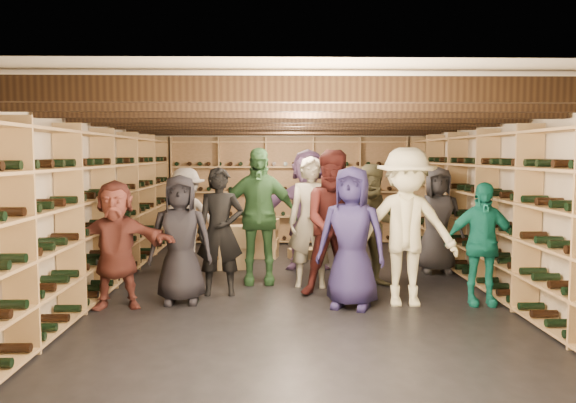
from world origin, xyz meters
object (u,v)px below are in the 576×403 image
at_px(person_4, 481,244).
at_px(person_8, 336,223).
at_px(person_0, 180,239).
at_px(person_1, 220,231).
at_px(person_2, 374,226).
at_px(person_3, 406,227).
at_px(crate_stack_left, 234,247).
at_px(crate_loose, 304,254).
at_px(person_9, 186,219).
at_px(person_7, 312,222).
at_px(person_5, 116,244).
at_px(person_12, 437,220).
at_px(person_11, 308,209).
at_px(person_10, 258,216).
at_px(crate_stack_right, 264,238).
at_px(person_6, 352,237).

xyz_separation_m(person_4, person_8, (-1.69, 0.44, 0.19)).
height_order(person_0, person_1, person_1).
distance_m(person_2, person_3, 0.98).
height_order(crate_stack_left, person_8, person_8).
height_order(crate_loose, person_9, person_9).
distance_m(person_4, person_8, 1.76).
bearing_deg(person_2, person_7, 175.51).
bearing_deg(person_4, person_5, -174.27).
relative_size(person_4, person_12, 0.91).
relative_size(person_2, person_11, 0.89).
bearing_deg(person_10, person_4, -24.74).
relative_size(person_0, person_1, 0.95).
bearing_deg(person_7, person_4, -19.49).
distance_m(crate_stack_left, person_8, 2.34).
relative_size(crate_stack_right, person_5, 0.45).
distance_m(crate_loose, person_5, 3.93).
xyz_separation_m(person_7, person_9, (-1.90, 1.26, -0.09)).
distance_m(crate_loose, person_4, 3.66).
xyz_separation_m(person_3, person_7, (-1.06, 0.95, -0.05)).
height_order(person_11, person_12, person_11).
distance_m(person_10, person_11, 1.27).
xyz_separation_m(crate_loose, person_8, (0.28, -2.57, 0.85)).
relative_size(person_3, person_9, 1.18).
bearing_deg(person_12, crate_stack_right, 157.72).
height_order(crate_stack_left, person_9, person_9).
distance_m(person_9, person_12, 3.89).
height_order(crate_stack_right, person_11, person_11).
distance_m(crate_stack_right, person_11, 1.31).
bearing_deg(person_10, person_2, -9.61).
distance_m(person_7, person_12, 2.17).
relative_size(crate_stack_right, person_10, 0.36).
bearing_deg(person_2, person_1, -173.41).
xyz_separation_m(person_2, person_10, (-1.59, 0.24, 0.11)).
distance_m(person_1, person_6, 1.72).
bearing_deg(person_4, person_7, 159.40).
height_order(person_1, person_11, person_11).
bearing_deg(person_3, person_11, 120.29).
relative_size(person_5, person_6, 0.90).
height_order(person_0, person_6, person_6).
relative_size(person_1, person_7, 0.92).
relative_size(crate_loose, person_10, 0.26).
bearing_deg(person_9, person_10, -44.37).
relative_size(person_0, person_2, 0.93).
height_order(person_4, person_7, person_7).
bearing_deg(person_7, person_0, -148.24).
relative_size(person_2, person_7, 0.94).
bearing_deg(person_11, person_8, -80.33).
distance_m(person_5, person_6, 2.77).
bearing_deg(crate_loose, person_11, -88.73).
relative_size(person_2, person_10, 0.88).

